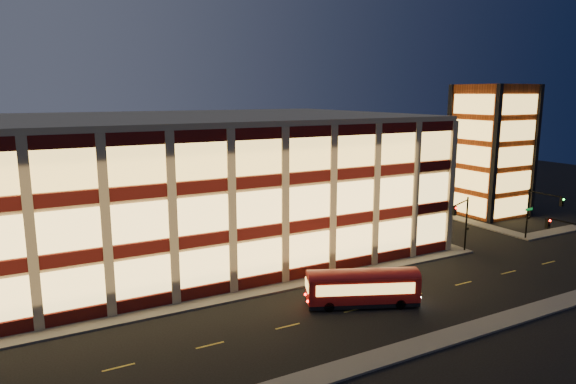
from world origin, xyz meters
TOP-DOWN VIEW (x-y plane):
  - ground at (0.00, 0.00)m, footprint 200.00×200.00m
  - sidewalk_office_south at (-3.00, 1.00)m, footprint 54.00×2.00m
  - sidewalk_office_east at (23.00, 17.00)m, footprint 2.00×30.00m
  - sidewalk_tower_south at (40.00, 1.00)m, footprint 14.00×2.00m
  - sidewalk_tower_west at (34.00, 17.00)m, footprint 2.00×30.00m
  - sidewalk_near at (0.00, -13.00)m, footprint 100.00×2.00m
  - office_building at (-2.91, 16.91)m, footprint 50.45×30.45m
  - stair_tower at (39.95, 11.95)m, footprint 8.60×8.60m
  - traffic_signal_far at (22.21, 0.24)m, footprint 3.79×1.87m
  - traffic_signal_right at (33.50, -0.62)m, footprint 1.20×4.37m
  - traffic_signal_near at (23.50, -11.03)m, footprint 0.32×4.45m
  - trolley_bus at (5.07, -5.53)m, footprint 9.06×5.59m

SIDE VIEW (x-z plane):
  - ground at x=0.00m, z-range 0.00..0.00m
  - sidewalk_office_south at x=-3.00m, z-range 0.00..0.15m
  - sidewalk_office_east at x=23.00m, z-range 0.00..0.15m
  - sidewalk_tower_south at x=40.00m, z-range 0.00..0.15m
  - sidewalk_tower_west at x=34.00m, z-range 0.00..0.15m
  - sidewalk_near at x=0.00m, z-range 0.00..0.15m
  - trolley_bus at x=5.07m, z-range 0.16..3.18m
  - traffic_signal_right at x=33.50m, z-range 1.10..7.10m
  - traffic_signal_far at x=22.21m, z-range 1.11..7.11m
  - traffic_signal_near at x=23.50m, z-range 1.13..7.13m
  - office_building at x=-2.91m, z-range 0.00..14.50m
  - stair_tower at x=39.95m, z-range -0.01..17.99m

